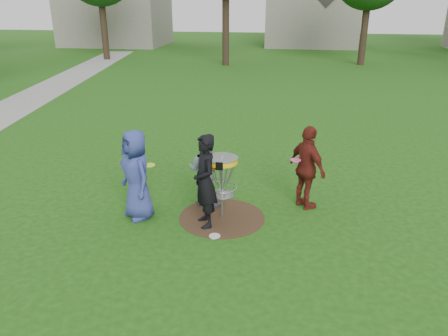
# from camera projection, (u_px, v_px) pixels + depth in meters

# --- Properties ---
(ground) EXTENTS (100.00, 100.00, 0.00)m
(ground) POSITION_uv_depth(u_px,v_px,m) (222.00, 217.00, 9.16)
(ground) COLOR #19470F
(ground) RESTS_ON ground
(dirt_patch) EXTENTS (1.80, 1.80, 0.01)m
(dirt_patch) POSITION_uv_depth(u_px,v_px,m) (222.00, 217.00, 9.16)
(dirt_patch) COLOR #47331E
(dirt_patch) RESTS_ON ground
(concrete_path) EXTENTS (7.75, 39.92, 0.02)m
(concrete_path) POSITION_uv_depth(u_px,v_px,m) (10.00, 109.00, 17.87)
(concrete_path) COLOR #9E9E99
(concrete_path) RESTS_ON ground
(player_blue) EXTENTS (1.07, 1.09, 1.89)m
(player_blue) POSITION_uv_depth(u_px,v_px,m) (137.00, 175.00, 8.87)
(player_blue) COLOR navy
(player_blue) RESTS_ON ground
(player_black) EXTENTS (0.72, 0.83, 1.91)m
(player_black) POSITION_uv_depth(u_px,v_px,m) (205.00, 181.00, 8.53)
(player_black) COLOR black
(player_black) RESTS_ON ground
(player_grey) EXTENTS (0.88, 0.75, 1.58)m
(player_grey) POSITION_uv_depth(u_px,v_px,m) (205.00, 171.00, 9.50)
(player_grey) COLOR slate
(player_grey) RESTS_ON ground
(player_maroon) EXTENTS (1.01, 1.13, 1.84)m
(player_maroon) POSITION_uv_depth(u_px,v_px,m) (307.00, 168.00, 9.28)
(player_maroon) COLOR maroon
(player_maroon) RESTS_ON ground
(disc_on_grass) EXTENTS (0.22, 0.22, 0.02)m
(disc_on_grass) POSITION_uv_depth(u_px,v_px,m) (215.00, 236.00, 8.43)
(disc_on_grass) COLOR silver
(disc_on_grass) RESTS_ON ground
(disc_golf_basket) EXTENTS (0.66, 0.67, 1.38)m
(disc_golf_basket) POSITION_uv_depth(u_px,v_px,m) (222.00, 173.00, 8.78)
(disc_golf_basket) COLOR #9EA0A5
(disc_golf_basket) RESTS_ON ground
(held_discs) EXTENTS (3.14, 1.02, 0.22)m
(held_discs) POSITION_uv_depth(u_px,v_px,m) (219.00, 165.00, 8.94)
(held_discs) COLOR #C6FF1C
(held_discs) RESTS_ON ground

